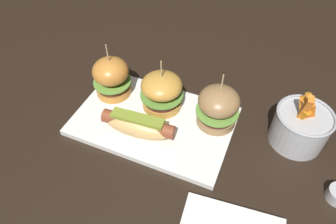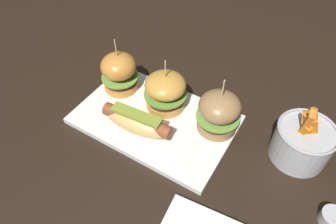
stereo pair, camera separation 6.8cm
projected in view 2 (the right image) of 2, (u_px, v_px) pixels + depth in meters
The scene contains 8 objects.
ground_plane at pixel (155, 121), 0.73m from camera, with size 3.00×3.00×0.00m, color black.
platter_main at pixel (155, 119), 0.73m from camera, with size 0.37×0.24×0.01m, color white.
hot_dog at pixel (137, 121), 0.68m from camera, with size 0.17×0.07×0.05m.
slider_left at pixel (119, 72), 0.76m from camera, with size 0.09×0.09×0.15m.
slider_center at pixel (166, 91), 0.72m from camera, with size 0.10×0.10×0.14m.
slider_right at pixel (219, 112), 0.67m from camera, with size 0.10×0.10×0.14m.
fries_bucket at pixel (302, 142), 0.63m from camera, with size 0.12×0.12×0.14m.
sauce_ramekin at pixel (332, 218), 0.56m from camera, with size 0.04×0.04×0.03m.
Camera 2 is at (0.28, -0.39, 0.55)m, focal length 32.37 mm.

